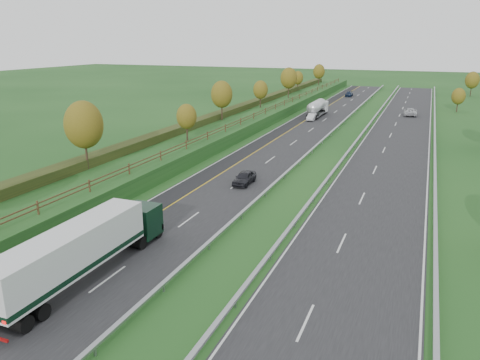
% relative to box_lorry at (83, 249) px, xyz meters
% --- Properties ---
extents(ground, '(400.00, 400.00, 0.00)m').
position_rel_box_lorry_xyz_m(ground, '(8.16, 44.56, -2.33)').
color(ground, '#194418').
rests_on(ground, ground).
extents(near_carriageway, '(10.50, 200.00, 0.04)m').
position_rel_box_lorry_xyz_m(near_carriageway, '(0.16, 49.56, -2.31)').
color(near_carriageway, black).
rests_on(near_carriageway, ground).
extents(far_carriageway, '(10.50, 200.00, 0.04)m').
position_rel_box_lorry_xyz_m(far_carriageway, '(16.66, 49.56, -2.31)').
color(far_carriageway, black).
rests_on(far_carriageway, ground).
extents(hard_shoulder, '(3.00, 200.00, 0.04)m').
position_rel_box_lorry_xyz_m(hard_shoulder, '(-3.59, 49.56, -2.31)').
color(hard_shoulder, black).
rests_on(hard_shoulder, ground).
extents(lane_markings, '(26.75, 200.00, 0.01)m').
position_rel_box_lorry_xyz_m(lane_markings, '(6.56, 49.44, -2.28)').
color(lane_markings, silver).
rests_on(lane_markings, near_carriageway).
extents(embankment_left, '(12.00, 200.00, 2.00)m').
position_rel_box_lorry_xyz_m(embankment_left, '(-12.84, 49.56, -1.33)').
color(embankment_left, '#194418').
rests_on(embankment_left, ground).
extents(hedge_left, '(2.20, 180.00, 1.10)m').
position_rel_box_lorry_xyz_m(hedge_left, '(-14.84, 49.56, 0.22)').
color(hedge_left, '#263515').
rests_on(hedge_left, embankment_left).
extents(fence_left, '(0.12, 189.06, 1.20)m').
position_rel_box_lorry_xyz_m(fence_left, '(-8.34, 49.15, 0.40)').
color(fence_left, '#422B19').
rests_on(fence_left, embankment_left).
extents(median_barrier_near, '(0.32, 200.00, 0.71)m').
position_rel_box_lorry_xyz_m(median_barrier_near, '(5.86, 49.56, -1.72)').
color(median_barrier_near, '#919399').
rests_on(median_barrier_near, ground).
extents(median_barrier_far, '(0.32, 200.00, 0.71)m').
position_rel_box_lorry_xyz_m(median_barrier_far, '(10.96, 49.56, -1.72)').
color(median_barrier_far, '#919399').
rests_on(median_barrier_far, ground).
extents(outer_barrier_far, '(0.32, 200.00, 0.71)m').
position_rel_box_lorry_xyz_m(outer_barrier_far, '(22.46, 49.56, -1.71)').
color(outer_barrier_far, '#919399').
rests_on(outer_barrier_far, ground).
extents(trees_left, '(6.64, 164.30, 7.66)m').
position_rel_box_lorry_xyz_m(trees_left, '(-12.49, 46.19, 4.04)').
color(trees_left, '#2D2116').
rests_on(trees_left, embankment_left).
extents(trees_far, '(8.45, 118.60, 7.12)m').
position_rel_box_lorry_xyz_m(trees_far, '(29.95, 78.77, 1.92)').
color(trees_far, '#2D2116').
rests_on(trees_far, ground).
extents(box_lorry, '(2.58, 16.28, 4.06)m').
position_rel_box_lorry_xyz_m(box_lorry, '(0.00, 0.00, 0.00)').
color(box_lorry, black).
rests_on(box_lorry, near_carriageway).
extents(road_tanker, '(2.40, 11.22, 3.46)m').
position_rel_box_lorry_xyz_m(road_tanker, '(-1.11, 76.74, -0.47)').
color(road_tanker, silver).
rests_on(road_tanker, near_carriageway).
extents(car_dark_near, '(1.78, 4.34, 1.47)m').
position_rel_box_lorry_xyz_m(car_dark_near, '(2.15, 24.78, -1.55)').
color(car_dark_near, black).
rests_on(car_dark_near, near_carriageway).
extents(car_silver_mid, '(1.50, 4.22, 1.39)m').
position_rel_box_lorry_xyz_m(car_silver_mid, '(-0.92, 70.91, -1.60)').
color(car_silver_mid, silver).
rests_on(car_silver_mid, near_carriageway).
extents(car_small_far, '(2.00, 4.69, 1.35)m').
position_rel_box_lorry_xyz_m(car_small_far, '(-0.64, 116.03, -1.62)').
color(car_small_far, '#111E36').
rests_on(car_small_far, near_carriageway).
extents(car_oncoming, '(2.84, 5.80, 1.59)m').
position_rel_box_lorry_xyz_m(car_oncoming, '(17.54, 85.00, -1.50)').
color(car_oncoming, silver).
rests_on(car_oncoming, far_carriageway).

